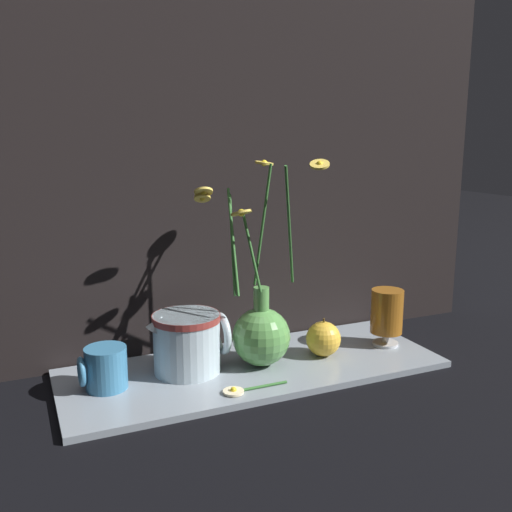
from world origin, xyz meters
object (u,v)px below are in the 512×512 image
object	(u,v)px
vase_with_flowers	(261,331)
yellow_mug	(105,368)
ceramic_pitcher	(188,340)
tea_glass	(387,313)
orange_fruit	(323,339)

from	to	relation	value
vase_with_flowers	yellow_mug	xyz separation A→B (m)	(-0.29, 0.01, -0.03)
ceramic_pitcher	yellow_mug	bearing A→B (deg)	-174.87
tea_glass	ceramic_pitcher	bearing A→B (deg)	175.16
yellow_mug	tea_glass	xyz separation A→B (m)	(0.57, -0.02, 0.03)
yellow_mug	tea_glass	world-z (taller)	tea_glass
orange_fruit	ceramic_pitcher	bearing A→B (deg)	172.87
vase_with_flowers	tea_glass	xyz separation A→B (m)	(0.28, -0.01, 0.00)
orange_fruit	tea_glass	bearing A→B (deg)	-0.70
yellow_mug	orange_fruit	distance (m)	0.42
tea_glass	orange_fruit	size ratio (longest dim) A/B	1.54
vase_with_flowers	orange_fruit	bearing A→B (deg)	-4.20
ceramic_pitcher	tea_glass	world-z (taller)	ceramic_pitcher
vase_with_flowers	tea_glass	distance (m)	0.28
ceramic_pitcher	orange_fruit	xyz separation A→B (m)	(0.27, -0.03, -0.03)
ceramic_pitcher	orange_fruit	distance (m)	0.27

